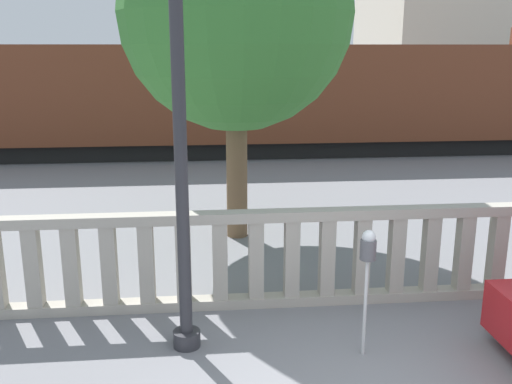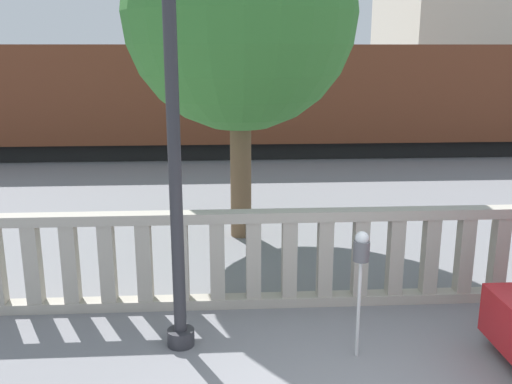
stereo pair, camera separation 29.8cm
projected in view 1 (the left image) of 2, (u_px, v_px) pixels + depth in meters
name	position (u px, v px, depth m)	size (l,w,h in m)	color
balustrade	(327.00, 257.00, 7.92)	(17.75, 0.24, 1.38)	#ADA599
lamppost	(179.00, 104.00, 6.19)	(0.33, 0.33, 5.74)	#2D2D33
parking_meter	(368.00, 254.00, 6.43)	(0.18, 0.18, 1.54)	silver
train_near	(206.00, 98.00, 18.71)	(28.26, 2.72, 4.18)	black
building_block	(456.00, 15.00, 34.05)	(9.88, 9.64, 10.71)	beige
tree_left	(235.00, 14.00, 9.95)	(4.13, 4.13, 6.16)	brown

